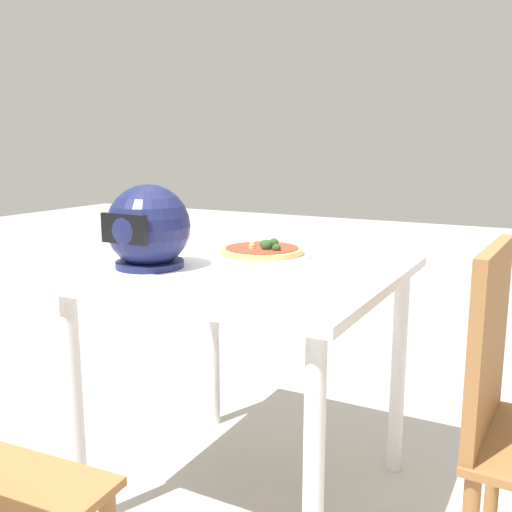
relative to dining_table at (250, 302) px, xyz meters
The scene contains 5 objects.
ground_plane 0.65m from the dining_table, ahead, with size 14.00×14.00×0.00m, color #B2ADA3.
dining_table is the anchor object (origin of this frame).
pizza_plate 0.21m from the dining_table, 74.97° to the right, with size 0.32×0.32×0.01m, color white.
pizza 0.22m from the dining_table, 75.62° to the right, with size 0.27×0.27×0.05m.
motorcycle_helmet 0.38m from the dining_table, 26.87° to the left, with size 0.25×0.25×0.25m.
Camera 1 is at (-0.83, 1.51, 1.12)m, focal length 41.12 mm.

